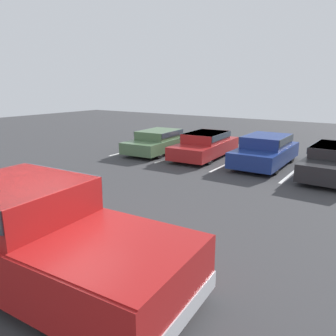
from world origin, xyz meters
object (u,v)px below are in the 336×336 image
Objects in this scene: parked_sedan_c at (266,150)px; parked_sedan_d at (334,160)px; pickup_truck at (33,233)px; parked_sedan_a at (159,141)px; parked_sedan_b at (205,144)px.

parked_sedan_d is (2.73, -0.25, -0.06)m from parked_sedan_c.
pickup_truck reaches higher than parked_sedan_c.
parked_sedan_c is (5.48, 0.31, 0.08)m from parked_sedan_a.
parked_sedan_a is at bearing -87.36° from parked_sedan_c.
pickup_truck reaches higher than parked_sedan_b.
parked_sedan_d is (5.68, -0.28, 0.00)m from parked_sedan_b.
parked_sedan_b is at bearing -91.24° from parked_sedan_d.
parked_sedan_a is 1.01× the size of parked_sedan_c.
pickup_truck is 1.41× the size of parked_sedan_c.
pickup_truck is at bearing 9.02° from parked_sedan_b.
parked_sedan_d reaches higher than parked_sedan_b.
pickup_truck reaches higher than parked_sedan_d.
pickup_truck is at bearing -3.40° from parked_sedan_c.
parked_sedan_c is at bearing 85.93° from parked_sedan_b.
parked_sedan_d is at bearing 69.24° from pickup_truck.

